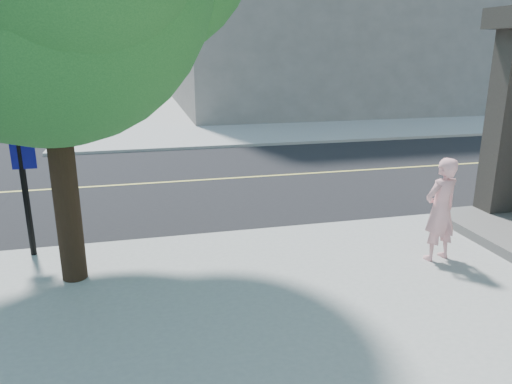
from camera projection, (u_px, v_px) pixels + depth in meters
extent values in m
plane|color=black|center=(16.00, 256.00, 8.91)|extent=(140.00, 140.00, 0.00)
cube|color=black|center=(54.00, 189.00, 13.10)|extent=(140.00, 9.00, 0.01)
cube|color=#9D9D9A|center=(311.00, 106.00, 31.99)|extent=(29.00, 25.00, 0.12)
cube|color=#35302B|center=(505.00, 121.00, 10.01)|extent=(0.55, 0.55, 4.20)
imported|color=#EDA3A7|center=(441.00, 210.00, 8.25)|extent=(0.74, 0.57, 1.81)
cylinder|color=black|center=(62.00, 159.00, 7.25)|extent=(0.39, 0.39, 3.88)
cylinder|color=black|center=(20.00, 155.00, 8.17)|extent=(0.10, 0.10, 3.62)
cube|color=white|center=(20.00, 130.00, 8.04)|extent=(0.47, 0.04, 0.17)
cube|color=navy|center=(23.00, 155.00, 8.16)|extent=(0.39, 0.04, 0.47)
imported|color=black|center=(11.00, 87.00, 7.85)|extent=(0.14, 0.17, 0.86)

